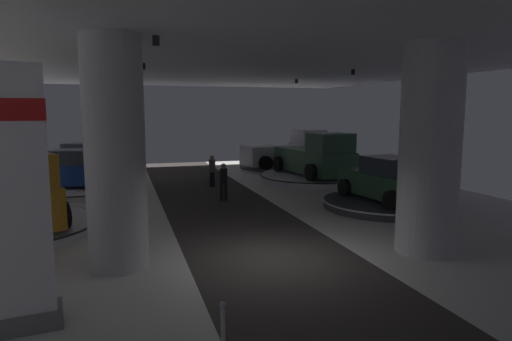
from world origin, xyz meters
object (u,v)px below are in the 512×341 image
object	(u,v)px
display_platform_deep_right	(284,168)
pickup_truck_deep_right	(289,151)
column_right	(430,150)
visitor_walking_near	(212,169)
display_car_deep_left	(86,159)
display_car_far_left	(77,170)
brand_sign_pylon	(15,197)
display_car_mid_right	(388,181)
display_platform_far_left	(78,189)
display_platform_mid_left	(4,228)
display_platform_far_right	(313,177)
display_platform_mid_right	(387,203)
display_platform_deep_left	(87,174)
visitor_walking_far	(224,180)
column_left	(115,154)
pickup_truck_far_right	(316,158)
pickup_truck_mid_left	(4,196)

from	to	relation	value
display_platform_deep_right	pickup_truck_deep_right	xyz separation A→B (m)	(0.32, 0.04, 1.04)
column_right	visitor_walking_near	size ratio (longest dim) A/B	3.46
display_car_deep_left	display_car_far_left	bearing A→B (deg)	-90.27
brand_sign_pylon	display_car_mid_right	xyz separation A→B (m)	(11.59, 6.67, -1.27)
column_right	display_car_mid_right	world-z (taller)	column_right
display_platform_far_left	pickup_truck_deep_right	xyz separation A→B (m)	(12.17, 4.79, 1.02)
column_right	display_platform_mid_left	size ratio (longest dim) A/B	0.97
display_platform_far_left	display_platform_far_right	xyz separation A→B (m)	(11.78, 0.14, 0.03)
display_platform_deep_right	display_platform_far_right	world-z (taller)	display_platform_far_right
brand_sign_pylon	display_platform_mid_right	bearing A→B (deg)	30.05
display_platform_deep_left	display_car_deep_left	xyz separation A→B (m)	(-0.03, 0.01, 0.86)
visitor_walking_near	display_car_far_left	bearing A→B (deg)	178.89
display_car_far_left	pickup_truck_deep_right	xyz separation A→B (m)	(12.20, 4.78, 0.12)
brand_sign_pylon	display_platform_far_left	size ratio (longest dim) A/B	0.93
column_right	display_platform_far_left	size ratio (longest dim) A/B	1.12
display_car_deep_left	visitor_walking_far	bearing A→B (deg)	-56.34
display_car_mid_right	display_platform_deep_right	bearing A→B (deg)	89.86
display_platform_mid_left	display_car_deep_left	xyz separation A→B (m)	(1.63, 11.79, 0.84)
display_car_deep_left	visitor_walking_near	bearing A→B (deg)	-41.14
display_platform_deep_right	display_car_deep_left	xyz separation A→B (m)	(-11.86, 0.58, 0.85)
visitor_walking_near	column_left	bearing A→B (deg)	-112.45
display_car_far_left	display_platform_mid_right	world-z (taller)	display_car_far_left
display_platform_mid_right	pickup_truck_far_right	size ratio (longest dim) A/B	0.91
column_left	column_right	bearing A→B (deg)	-8.21
brand_sign_pylon	display_platform_mid_left	size ratio (longest dim) A/B	0.80
display_platform_far_left	pickup_truck_deep_right	size ratio (longest dim) A/B	0.89
display_car_mid_right	visitor_walking_far	world-z (taller)	display_car_mid_right
display_platform_deep_left	display_car_mid_right	distance (m)	16.98
column_right	display_platform_mid_right	distance (m)	6.08
brand_sign_pylon	display_platform_mid_left	xyz separation A→B (m)	(-1.87, 7.06, -2.19)
pickup_truck_deep_right	brand_sign_pylon	bearing A→B (deg)	-123.11
visitor_walking_far	display_platform_mid_right	bearing A→B (deg)	-28.17
column_left	display_platform_mid_right	bearing A→B (deg)	21.57
display_platform_mid_left	display_platform_far_right	distance (m)	14.95
visitor_walking_near	pickup_truck_deep_right	bearing A→B (deg)	39.55
display_car_far_left	display_platform_mid_left	xyz separation A→B (m)	(-1.61, -6.47, -0.91)
column_right	visitor_walking_far	xyz separation A→B (m)	(-3.69, 8.20, -1.84)
display_platform_far_right	pickup_truck_far_right	size ratio (longest dim) A/B	1.03
pickup_truck_mid_left	visitor_walking_near	distance (m)	10.19
display_platform_far_left	display_platform_deep_left	xyz separation A→B (m)	(0.02, 5.32, -0.04)
pickup_truck_deep_right	display_platform_deep_left	distance (m)	12.21
visitor_walking_near	visitor_walking_far	bearing A→B (deg)	-93.55
display_car_deep_left	display_platform_far_right	xyz separation A→B (m)	(11.78, -5.19, -0.80)
visitor_walking_near	brand_sign_pylon	bearing A→B (deg)	-114.11
column_left	visitor_walking_far	world-z (taller)	column_left
display_platform_mid_left	pickup_truck_deep_right	distance (m)	17.84
brand_sign_pylon	display_platform_far_right	bearing A→B (deg)	49.80
display_platform_deep_right	visitor_walking_near	bearing A→B (deg)	-139.12
display_platform_mid_right	display_car_mid_right	size ratio (longest dim) A/B	1.14
display_car_far_left	visitor_walking_far	bearing A→B (deg)	-31.53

